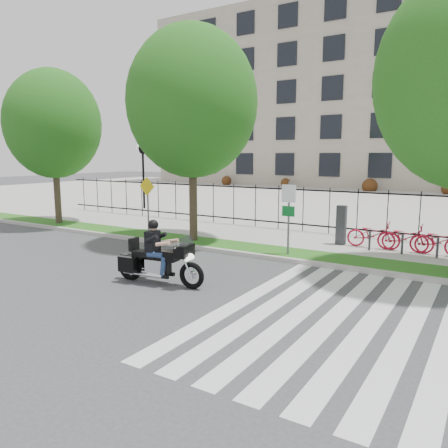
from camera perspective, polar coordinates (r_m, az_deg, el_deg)
The scene contains 14 objects.
ground at distance 12.11m, azimuth -6.45°, elevation -8.04°, with size 120.00×120.00×0.00m, color #3B3B3D.
curb at distance 15.39m, azimuth 3.08°, elevation -3.99°, with size 60.00×0.20×0.15m, color #AEABA4.
grass_verge at distance 16.13m, azimuth 4.55°, elevation -3.41°, with size 60.00×1.50×0.15m, color #245B16.
sidewalk at distance 18.34m, azimuth 8.16°, elevation -1.95°, with size 60.00×3.50×0.15m, color #A7A39C.
plaza at distance 34.97m, azimuth 19.93°, elevation 2.78°, with size 80.00×34.00×0.10m, color #A7A39C.
crosswalk_stripes at distance 10.00m, azimuth 16.29°, elevation -12.07°, with size 5.70×8.00×0.01m, color silver, non-canonical shape.
iron_fence at distance 19.77m, azimuth 10.29°, elevation 1.95°, with size 30.00×0.06×2.00m, color black, non-canonical shape.
office_building at distance 54.81m, azimuth 25.10°, elevation 14.96°, with size 60.00×21.90×20.15m.
lamp_post_left at distance 28.51m, azimuth -10.54°, elevation 8.23°, with size 1.06×0.70×4.25m.
street_tree_0 at distance 23.27m, azimuth -21.42°, elevation 12.04°, with size 4.58×4.58×7.50m.
street_tree_1 at distance 17.41m, azimuth -4.19°, elevation 15.55°, with size 5.04×5.04×8.28m.
sign_pole_regulatory at distance 14.96m, azimuth 8.44°, elevation 2.02°, with size 0.50×0.09×2.50m.
sign_pole_warning at distance 18.41m, azimuth -9.95°, elevation 3.29°, with size 0.78×0.09×2.49m.
motorcycle_rider at distance 12.17m, azimuth -8.53°, elevation -4.49°, with size 2.80×0.92×2.16m.
Camera 1 is at (7.24, -9.04, 3.55)m, focal length 35.00 mm.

